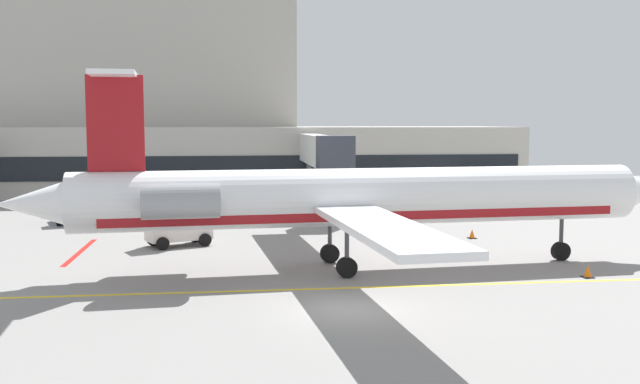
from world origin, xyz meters
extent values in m
cube|color=gray|center=(0.00, 0.00, -0.05)|extent=(120.00, 120.00, 0.10)
cube|color=yellow|center=(0.00, 3.25, 0.00)|extent=(108.00, 0.24, 0.01)
cube|color=red|center=(-12.04, 13.09, 0.00)|extent=(0.30, 8.00, 0.01)
cube|color=#B7B2A8|center=(-3.59, 46.96, 3.16)|extent=(55.30, 13.91, 6.32)
cube|color=#A8A49A|center=(-11.70, 50.43, 13.14)|extent=(28.20, 9.74, 13.65)
cube|color=black|center=(-3.59, 39.95, 2.68)|extent=(53.08, 0.12, 2.17)
cube|color=silver|center=(2.79, 31.60, 4.54)|extent=(1.40, 16.81, 2.40)
cube|color=#2D333D|center=(2.79, 22.29, 4.54)|extent=(2.40, 2.00, 2.64)
cylinder|color=#4C4C51|center=(2.79, 38.50, 1.67)|extent=(0.44, 0.44, 3.34)
cylinder|color=#4C4C51|center=(2.79, 23.99, 1.67)|extent=(0.44, 0.44, 3.34)
cylinder|color=white|center=(1.94, 7.00, 3.35)|extent=(26.22, 4.71, 2.62)
cube|color=maroon|center=(1.94, 7.00, 2.63)|extent=(23.60, 4.24, 0.47)
cone|color=white|center=(15.86, 8.12, 3.35)|extent=(3.07, 2.79, 2.56)
cone|color=white|center=(-12.24, 5.85, 3.35)|extent=(3.57, 2.49, 2.22)
cube|color=white|center=(0.08, 13.96, 2.95)|extent=(3.61, 11.74, 0.28)
cube|color=white|center=(1.22, -0.17, 2.95)|extent=(3.61, 11.74, 0.28)
cylinder|color=gray|center=(-6.55, 8.38, 3.54)|extent=(3.24, 1.69, 1.44)
cylinder|color=gray|center=(-6.22, 4.27, 3.54)|extent=(3.24, 1.69, 1.44)
cube|color=maroon|center=(-8.98, 6.12, 6.69)|extent=(2.37, 0.43, 4.06)
cube|color=white|center=(-8.98, 6.12, 8.72)|extent=(2.16, 4.32, 0.20)
cylinder|color=#3F3F44|center=(11.82, 7.80, 1.47)|extent=(0.20, 0.20, 1.59)
cylinder|color=black|center=(11.82, 7.80, 0.45)|extent=(0.93, 0.42, 0.90)
cylinder|color=#3F3F44|center=(0.50, 8.59, 1.47)|extent=(0.20, 0.20, 1.59)
cylinder|color=black|center=(0.50, 8.59, 0.45)|extent=(0.93, 0.42, 0.90)
cylinder|color=#3F3F44|center=(0.78, 5.20, 1.47)|extent=(0.20, 0.20, 1.59)
cylinder|color=black|center=(0.78, 5.20, 0.45)|extent=(0.93, 0.42, 0.90)
cube|color=silver|center=(-7.03, 14.27, 0.69)|extent=(3.73, 2.76, 0.68)
cube|color=#B8B1A9|center=(-7.91, 13.89, 1.66)|extent=(1.80, 1.80, 1.27)
cylinder|color=black|center=(-7.82, 13.10, 0.35)|extent=(0.75, 0.54, 0.70)
cylinder|color=black|center=(-8.43, 14.50, 0.35)|extent=(0.75, 0.54, 0.70)
cylinder|color=black|center=(-5.64, 14.05, 0.35)|extent=(0.75, 0.54, 0.70)
cylinder|color=black|center=(-6.25, 15.45, 0.35)|extent=(0.75, 0.54, 0.70)
cube|color=#19389E|center=(-15.00, 24.36, 0.66)|extent=(2.47, 3.60, 0.62)
cube|color=navy|center=(-14.72, 23.48, 1.47)|extent=(1.73, 1.67, 0.99)
cylinder|color=black|center=(-13.91, 23.50, 0.35)|extent=(0.48, 0.75, 0.70)
cylinder|color=black|center=(-15.38, 23.03, 0.35)|extent=(0.48, 0.75, 0.70)
cylinder|color=black|center=(-14.61, 25.69, 0.35)|extent=(0.48, 0.75, 0.70)
cylinder|color=black|center=(-16.08, 25.22, 0.35)|extent=(0.48, 0.75, 0.70)
cylinder|color=white|center=(17.47, 28.02, 1.51)|extent=(4.89, 2.47, 2.32)
sphere|color=white|center=(19.88, 27.95, 1.51)|extent=(2.27, 2.27, 2.27)
sphere|color=white|center=(15.06, 28.10, 1.51)|extent=(2.27, 2.27, 2.27)
cube|color=#59595B|center=(16.03, 28.02, 0.17)|extent=(0.60, 2.08, 0.35)
cube|color=#59595B|center=(18.91, 28.02, 0.17)|extent=(0.60, 2.08, 0.35)
cone|color=orange|center=(9.75, 14.76, 0.28)|extent=(0.36, 0.36, 0.55)
cube|color=black|center=(9.75, 14.76, 0.02)|extent=(0.47, 0.47, 0.04)
cone|color=orange|center=(11.19, 3.92, 0.28)|extent=(0.36, 0.36, 0.55)
cube|color=black|center=(11.19, 3.92, 0.02)|extent=(0.47, 0.47, 0.04)
camera|label=1|loc=(-4.19, -24.95, 6.70)|focal=40.07mm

